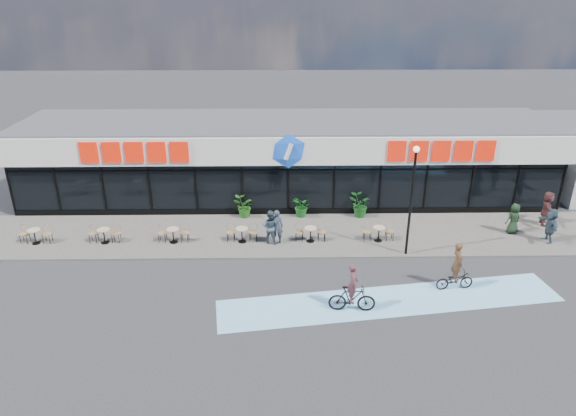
{
  "coord_description": "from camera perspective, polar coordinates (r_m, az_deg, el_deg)",
  "views": [
    {
      "loc": [
        -0.44,
        -18.96,
        11.75
      ],
      "look_at": [
        -0.08,
        3.5,
        1.96
      ],
      "focal_mm": 32.0,
      "sensor_mm": 36.0,
      "label": 1
    }
  ],
  "objects": [
    {
      "name": "pedestrian_a",
      "position": [
        28.15,
        27.11,
        -1.71
      ],
      "size": [
        0.53,
        1.62,
        1.75
      ],
      "primitive_type": "imported",
      "rotation": [
        0.0,
        0.0,
        -1.56
      ],
      "color": "#31424C",
      "rests_on": "sidewalk"
    },
    {
      "name": "bistro_set_3",
      "position": [
        25.36,
        -5.13,
        -2.75
      ],
      "size": [
        1.54,
        0.62,
        0.9
      ],
      "color": "tan",
      "rests_on": "sidewalk"
    },
    {
      "name": "bistro_set_1",
      "position": [
        26.73,
        -19.72,
        -2.7
      ],
      "size": [
        1.54,
        0.62,
        0.9
      ],
      "color": "tan",
      "rests_on": "sidewalk"
    },
    {
      "name": "pedestrian_c",
      "position": [
        28.35,
        23.79,
        -1.07
      ],
      "size": [
        0.9,
        0.72,
        1.6
      ],
      "primitive_type": "imported",
      "rotation": [
        0.0,
        0.0,
        3.45
      ],
      "color": "black",
      "rests_on": "sidewalk"
    },
    {
      "name": "potted_plant_mid",
      "position": [
        27.88,
        1.56,
        0.15
      ],
      "size": [
        1.34,
        1.38,
        1.16
      ],
      "primitive_type": "imported",
      "rotation": [
        0.0,
        0.0,
        5.31
      ],
      "color": "#17531B",
      "rests_on": "sidewalk"
    },
    {
      "name": "bistro_set_0",
      "position": [
        28.0,
        -26.26,
        -2.62
      ],
      "size": [
        1.54,
        0.62,
        0.9
      ],
      "color": "tan",
      "rests_on": "sidewalk"
    },
    {
      "name": "patron_right",
      "position": [
        24.97,
        -1.98,
        -2.1
      ],
      "size": [
        0.99,
        0.88,
        1.7
      ],
      "primitive_type": "imported",
      "rotation": [
        0.0,
        0.0,
        2.81
      ],
      "color": "#344451",
      "rests_on": "sidewalk"
    },
    {
      "name": "bike_lane",
      "position": [
        21.5,
        11.32,
        -10.08
      ],
      "size": [
        14.17,
        4.13,
        0.01
      ],
      "primitive_type": "cube",
      "rotation": [
        0.0,
        0.0,
        0.14
      ],
      "color": "#79BCE6",
      "rests_on": "ground"
    },
    {
      "name": "potted_plant_left",
      "position": [
        27.92,
        -4.98,
        0.11
      ],
      "size": [
        1.13,
        1.0,
        1.18
      ],
      "primitive_type": "imported",
      "rotation": [
        0.0,
        0.0,
        3.22
      ],
      "color": "#245719",
      "rests_on": "sidewalk"
    },
    {
      "name": "bistro_set_2",
      "position": [
        25.84,
        -12.62,
        -2.74
      ],
      "size": [
        1.54,
        0.62,
        0.9
      ],
      "color": "tan",
      "rests_on": "sidewalk"
    },
    {
      "name": "bistro_set_5",
      "position": [
        25.75,
        10.02,
        -2.61
      ],
      "size": [
        1.54,
        0.62,
        0.9
      ],
      "color": "tan",
      "rests_on": "sidewalk"
    },
    {
      "name": "pedestrian_b",
      "position": [
        30.03,
        26.81,
        -0.03
      ],
      "size": [
        1.01,
        1.81,
        1.86
      ],
      "primitive_type": "imported",
      "rotation": [
        0.0,
        0.0,
        1.29
      ],
      "color": "#522A2A",
      "rests_on": "sidewalk"
    },
    {
      "name": "patron_left",
      "position": [
        24.97,
        -1.27,
        -2.05
      ],
      "size": [
        0.65,
        0.44,
        1.73
      ],
      "primitive_type": "imported",
      "rotation": [
        0.0,
        0.0,
        3.1
      ],
      "color": "#2A3642",
      "rests_on": "sidewalk"
    },
    {
      "name": "bistro_set_4",
      "position": [
        25.33,
        2.5,
        -2.7
      ],
      "size": [
        1.54,
        0.62,
        0.9
      ],
      "color": "tan",
      "rests_on": "sidewalk"
    },
    {
      "name": "building",
      "position": [
        30.39,
        -0.05,
        5.5
      ],
      "size": [
        30.6,
        6.57,
        4.75
      ],
      "color": "black",
      "rests_on": "ground"
    },
    {
      "name": "lamp_post",
      "position": [
        23.66,
        13.61,
        1.72
      ],
      "size": [
        0.28,
        0.28,
        5.26
      ],
      "color": "black",
      "rests_on": "sidewalk"
    },
    {
      "name": "potted_plant_right",
      "position": [
        28.13,
        7.93,
        0.28
      ],
      "size": [
        1.31,
        1.18,
        1.29
      ],
      "primitive_type": "imported",
      "rotation": [
        0.0,
        0.0,
        2.98
      ],
      "color": "#154B18",
      "rests_on": "sidewalk"
    },
    {
      "name": "ground",
      "position": [
        22.31,
        0.34,
        -8.24
      ],
      "size": [
        120.0,
        120.0,
        0.0
      ],
      "primitive_type": "plane",
      "color": "#28282B",
      "rests_on": "ground"
    },
    {
      "name": "sidewalk",
      "position": [
        26.22,
        0.13,
        -2.96
      ],
      "size": [
        44.0,
        5.0,
        0.1
      ],
      "primitive_type": "cube",
      "color": "#5F5A54",
      "rests_on": "ground"
    },
    {
      "name": "cyclist_a",
      "position": [
        20.29,
        7.15,
        -9.52
      ],
      "size": [
        1.87,
        0.64,
        2.08
      ],
      "color": "black",
      "rests_on": "ground"
    },
    {
      "name": "cyclist_b",
      "position": [
        22.58,
        18.12,
        -6.92
      ],
      "size": [
        1.65,
        0.73,
        2.15
      ],
      "color": "black",
      "rests_on": "ground"
    }
  ]
}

